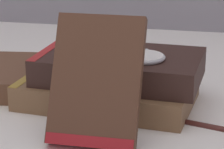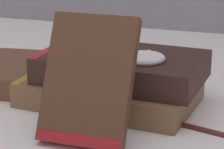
# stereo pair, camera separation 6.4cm
# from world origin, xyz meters

# --- Properties ---
(ground_plane) EXTENTS (3.00, 3.00, 0.00)m
(ground_plane) POSITION_xyz_m (0.00, 0.00, 0.00)
(ground_plane) COLOR white
(book_flat_bottom) EXTENTS (0.23, 0.15, 0.03)m
(book_flat_bottom) POSITION_xyz_m (0.04, 0.05, 0.02)
(book_flat_bottom) COLOR brown
(book_flat_bottom) RESTS_ON ground_plane
(book_flat_top) EXTENTS (0.21, 0.14, 0.04)m
(book_flat_top) POSITION_xyz_m (0.06, 0.06, 0.05)
(book_flat_top) COLOR #331E19
(book_flat_top) RESTS_ON book_flat_bottom
(book_leaning_front) EXTENTS (0.10, 0.08, 0.14)m
(book_leaning_front) POSITION_xyz_m (0.06, -0.06, 0.06)
(book_leaning_front) COLOR #4C2D1E
(book_leaning_front) RESTS_ON ground_plane
(pocket_watch) EXTENTS (0.05, 0.06, 0.01)m
(pocket_watch) POSITION_xyz_m (0.09, 0.04, 0.07)
(pocket_watch) COLOR white
(pocket_watch) RESTS_ON book_flat_top
(reading_glasses) EXTENTS (0.12, 0.06, 0.00)m
(reading_glasses) POSITION_xyz_m (-0.01, 0.19, 0.00)
(reading_glasses) COLOR #ADADB2
(reading_glasses) RESTS_ON ground_plane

